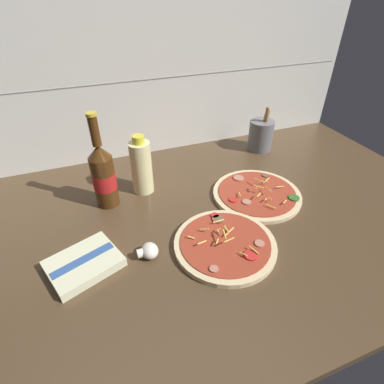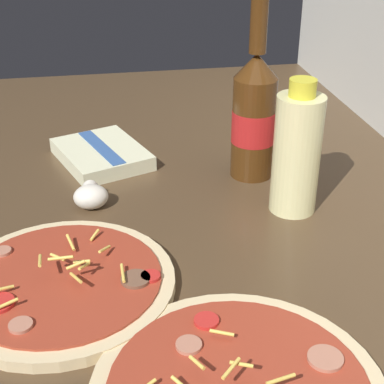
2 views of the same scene
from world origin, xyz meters
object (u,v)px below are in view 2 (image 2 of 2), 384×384
oil_bottle (297,153)px  dish_towel (102,154)px  beer_bottle (254,114)px  pizza_near (62,284)px  mushroom_left (91,196)px

oil_bottle → dish_towel: size_ratio=1.00×
dish_towel → oil_bottle: bearing=51.7°
beer_bottle → oil_bottle: 12.01cm
pizza_near → mushroom_left: 19.25cm
pizza_near → dish_towel: size_ratio=1.36×
beer_bottle → mushroom_left: bearing=-76.5°
pizza_near → oil_bottle: 35.45cm
pizza_near → mushroom_left: bearing=168.6°
pizza_near → dish_towel: (-33.90, 5.88, 0.38)cm
beer_bottle → oil_bottle: size_ratio=1.50×
beer_bottle → dish_towel: (-9.00, -23.11, -8.93)cm
pizza_near → beer_bottle: (-24.91, 28.99, 9.31)cm
pizza_near → mushroom_left: pizza_near is taller
oil_bottle → pizza_near: bearing=-67.3°
mushroom_left → oil_bottle: bearing=78.9°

